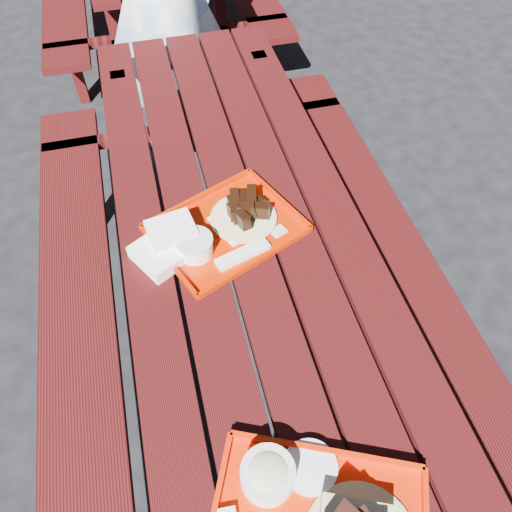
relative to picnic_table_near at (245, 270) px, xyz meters
name	(u,v)px	position (x,y,z in m)	size (l,w,h in m)	color
ground	(247,348)	(0.00, 0.00, -0.56)	(60.00, 60.00, 0.00)	black
picnic_table_near	(245,270)	(0.00, 0.00, 0.00)	(1.41, 2.40, 0.75)	#3F0C0C
far_tray	(225,230)	(-0.05, 0.01, 0.21)	(0.51, 0.46, 0.07)	#C01E00
white_cloth	(170,243)	(-0.22, -0.01, 0.22)	(0.24, 0.22, 0.08)	white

